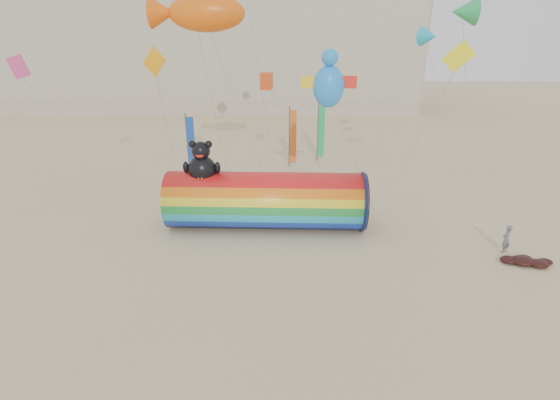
{
  "coord_description": "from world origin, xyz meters",
  "views": [
    {
      "loc": [
        1.29,
        -20.82,
        11.29
      ],
      "look_at": [
        0.5,
        1.5,
        2.4
      ],
      "focal_mm": 28.0,
      "sensor_mm": 36.0,
      "label": 1
    }
  ],
  "objects_px": {
    "windsock_assembly": "(266,199)",
    "kite_handler": "(506,239)",
    "hotel_building": "(204,34)",
    "fabric_bundle": "(526,261)"
  },
  "relations": [
    {
      "from": "windsock_assembly",
      "to": "kite_handler",
      "type": "xyz_separation_m",
      "value": [
        13.01,
        -2.82,
        -0.98
      ]
    },
    {
      "from": "hotel_building",
      "to": "kite_handler",
      "type": "distance_m",
      "value": 52.67
    },
    {
      "from": "kite_handler",
      "to": "fabric_bundle",
      "type": "bearing_deg",
      "value": 75.18
    },
    {
      "from": "fabric_bundle",
      "to": "windsock_assembly",
      "type": "bearing_deg",
      "value": 163.34
    },
    {
      "from": "windsock_assembly",
      "to": "fabric_bundle",
      "type": "bearing_deg",
      "value": -16.66
    },
    {
      "from": "windsock_assembly",
      "to": "kite_handler",
      "type": "bearing_deg",
      "value": -12.24
    },
    {
      "from": "hotel_building",
      "to": "windsock_assembly",
      "type": "relative_size",
      "value": 5.18
    },
    {
      "from": "kite_handler",
      "to": "fabric_bundle",
      "type": "relative_size",
      "value": 0.61
    },
    {
      "from": "hotel_building",
      "to": "fabric_bundle",
      "type": "height_order",
      "value": "hotel_building"
    },
    {
      "from": "hotel_building",
      "to": "fabric_bundle",
      "type": "bearing_deg",
      "value": -61.76
    }
  ]
}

